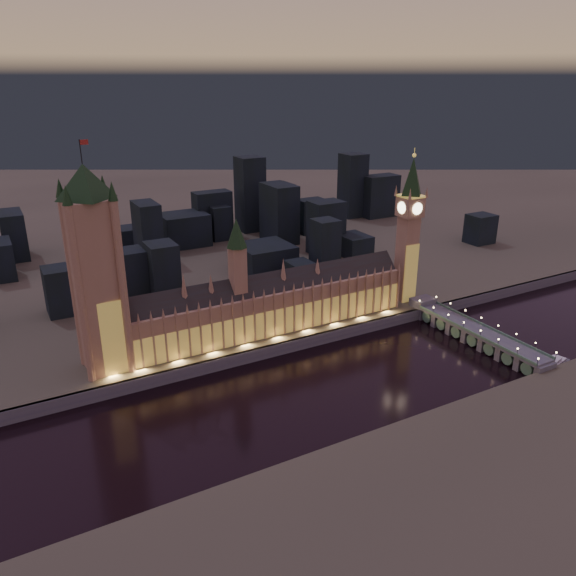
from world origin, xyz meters
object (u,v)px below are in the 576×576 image
victoria_tower (95,262)px  river_boat (549,366)px  elizabeth_tower (409,218)px  westminster_bridge (472,333)px  palace_of_westminster (266,305)px

victoria_tower → river_boat: 271.64m
victoria_tower → river_boat: bearing=-26.1°
victoria_tower → elizabeth_tower: (218.00, -0.00, -1.53)m
westminster_bridge → river_boat: bearing=-75.0°
palace_of_westminster → westminster_bridge: size_ratio=1.79×
victoria_tower → elizabeth_tower: bearing=-0.0°
palace_of_westminster → river_boat: size_ratio=4.99×
palace_of_westminster → victoria_tower: bearing=179.9°
palace_of_westminster → victoria_tower: size_ratio=1.58×
palace_of_westminster → westminster_bridge: 137.86m
palace_of_westminster → elizabeth_tower: (115.53, 0.19, 43.77)m
elizabeth_tower → westminster_bridge: elizabeth_tower is taller
palace_of_westminster → river_boat: palace_of_westminster is taller
palace_of_westminster → westminster_bridge: (119.75, -65.20, -20.37)m
palace_of_westminster → river_boat: bearing=-40.9°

